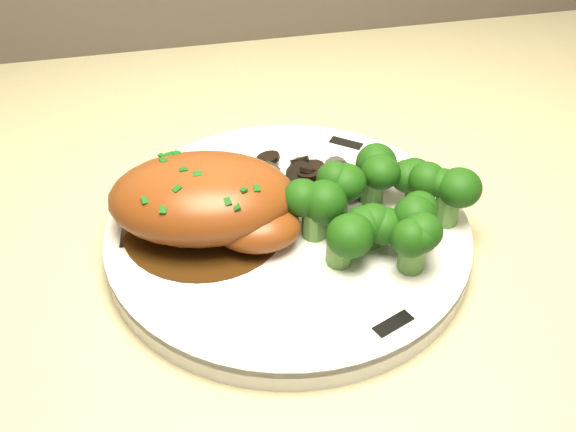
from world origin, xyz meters
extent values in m
cylinder|color=silver|center=(-0.64, 1.64, 0.84)|extent=(0.30, 0.30, 0.02)
cube|color=black|center=(-0.57, 1.73, 0.85)|extent=(0.03, 0.02, 0.00)
cube|color=black|center=(-0.75, 1.65, 0.85)|extent=(0.01, 0.03, 0.00)
cube|color=black|center=(-0.59, 1.53, 0.85)|extent=(0.03, 0.02, 0.00)
cylinder|color=#321C09|center=(-0.70, 1.65, 0.85)|extent=(0.12, 0.12, 0.00)
ellipsoid|color=brown|center=(-0.70, 1.65, 0.88)|extent=(0.15, 0.11, 0.05)
ellipsoid|color=brown|center=(-0.66, 1.62, 0.86)|extent=(0.07, 0.06, 0.03)
cube|color=#0E460F|center=(-0.74, 1.66, 0.90)|extent=(0.01, 0.00, 0.00)
cube|color=#0E460F|center=(-0.72, 1.66, 0.90)|extent=(0.01, 0.00, 0.00)
cube|color=#0E460F|center=(-0.70, 1.66, 0.90)|extent=(0.01, 0.00, 0.00)
cube|color=#0E460F|center=(-0.69, 1.66, 0.90)|extent=(0.01, 0.00, 0.00)
cube|color=#0E460F|center=(-0.67, 1.65, 0.90)|extent=(0.01, 0.00, 0.00)
cube|color=#0E460F|center=(-0.66, 1.65, 0.90)|extent=(0.01, 0.00, 0.00)
cylinder|color=black|center=(-0.56, 1.69, 0.85)|extent=(0.02, 0.02, 0.01)
cylinder|color=black|center=(-0.57, 1.69, 0.85)|extent=(0.02, 0.02, 0.01)
cylinder|color=black|center=(-0.57, 1.70, 0.86)|extent=(0.02, 0.02, 0.01)
cylinder|color=black|center=(-0.58, 1.71, 0.85)|extent=(0.02, 0.02, 0.01)
cylinder|color=black|center=(-0.59, 1.71, 0.85)|extent=(0.02, 0.02, 0.01)
cylinder|color=black|center=(-0.60, 1.71, 0.86)|extent=(0.02, 0.02, 0.01)
cylinder|color=black|center=(-0.61, 1.71, 0.85)|extent=(0.02, 0.02, 0.01)
cylinder|color=black|center=(-0.62, 1.71, 0.85)|extent=(0.03, 0.03, 0.00)
cylinder|color=black|center=(-0.62, 1.70, 0.86)|extent=(0.03, 0.03, 0.01)
cylinder|color=black|center=(-0.63, 1.69, 0.85)|extent=(0.02, 0.02, 0.02)
cylinder|color=black|center=(-0.63, 1.69, 0.85)|extent=(0.02, 0.02, 0.01)
cylinder|color=black|center=(-0.63, 1.68, 0.86)|extent=(0.03, 0.03, 0.01)
cylinder|color=black|center=(-0.62, 1.67, 0.85)|extent=(0.03, 0.03, 0.01)
cylinder|color=black|center=(-0.62, 1.67, 0.85)|extent=(0.03, 0.03, 0.01)
cylinder|color=black|center=(-0.61, 1.67, 0.86)|extent=(0.03, 0.03, 0.02)
cylinder|color=black|center=(-0.60, 1.67, 0.85)|extent=(0.02, 0.03, 0.02)
cylinder|color=black|center=(-0.59, 1.67, 0.85)|extent=(0.03, 0.03, 0.01)
cylinder|color=black|center=(-0.58, 1.67, 0.86)|extent=(0.03, 0.03, 0.01)
cylinder|color=black|center=(-0.57, 1.67, 0.85)|extent=(0.03, 0.03, 0.02)
cylinder|color=black|center=(-0.57, 1.68, 0.85)|extent=(0.03, 0.03, 0.01)
cylinder|color=#518437|center=(-0.60, 1.65, 0.86)|extent=(0.02, 0.02, 0.02)
sphere|color=black|center=(-0.60, 1.65, 0.88)|extent=(0.03, 0.03, 0.03)
cylinder|color=#518437|center=(-0.57, 1.66, 0.86)|extent=(0.02, 0.02, 0.02)
sphere|color=black|center=(-0.57, 1.66, 0.88)|extent=(0.03, 0.03, 0.03)
cylinder|color=#518437|center=(-0.54, 1.64, 0.86)|extent=(0.02, 0.02, 0.02)
sphere|color=black|center=(-0.54, 1.64, 0.88)|extent=(0.03, 0.03, 0.03)
cylinder|color=#518437|center=(-0.58, 1.61, 0.86)|extent=(0.02, 0.02, 0.02)
sphere|color=black|center=(-0.58, 1.61, 0.88)|extent=(0.03, 0.03, 0.03)
cylinder|color=#518437|center=(-0.55, 1.60, 0.86)|extent=(0.02, 0.02, 0.02)
sphere|color=black|center=(-0.55, 1.60, 0.88)|extent=(0.03, 0.03, 0.03)
cylinder|color=#518437|center=(-0.52, 1.62, 0.86)|extent=(0.02, 0.02, 0.02)
sphere|color=black|center=(-0.52, 1.62, 0.88)|extent=(0.03, 0.03, 0.03)
cylinder|color=#518437|center=(-0.61, 1.59, 0.86)|extent=(0.02, 0.02, 0.02)
sphere|color=black|center=(-0.61, 1.59, 0.88)|extent=(0.03, 0.03, 0.03)
cylinder|color=#518437|center=(-0.56, 1.58, 0.86)|extent=(0.02, 0.02, 0.02)
sphere|color=black|center=(-0.56, 1.58, 0.88)|extent=(0.03, 0.03, 0.03)
cylinder|color=#518437|center=(-0.62, 1.63, 0.86)|extent=(0.02, 0.02, 0.02)
sphere|color=black|center=(-0.62, 1.63, 0.88)|extent=(0.03, 0.03, 0.03)
camera|label=1|loc=(-0.72, 1.24, 1.20)|focal=45.00mm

